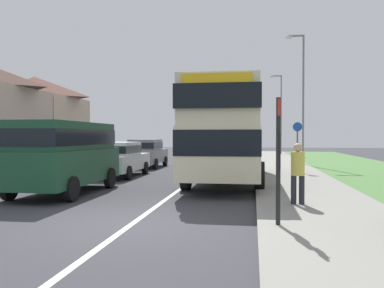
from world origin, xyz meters
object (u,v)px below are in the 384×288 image
Objects in this scene: pedestrian_at_stop at (298,171)px; bus_stop_sign at (278,152)px; double_decker_bus at (228,129)px; parked_van_dark_green at (65,151)px; parked_car_white at (118,157)px; parked_car_grey at (146,152)px; cycle_route_sign at (297,145)px; street_lamp_mid at (302,92)px; street_lamp_far at (280,110)px.

bus_stop_sign is (-0.64, -2.53, 0.56)m from pedestrian_at_stop.
double_decker_bus is 2.01× the size of parked_van_dark_green.
pedestrian_at_stop is (7.22, -7.35, 0.10)m from parked_car_white.
parked_car_grey reaches higher than parked_car_white.
pedestrian_at_stop reaches higher than parked_car_grey.
parked_car_white is (-0.10, 5.59, -0.48)m from parked_van_dark_green.
street_lamp_mid is at bearing 81.73° from cycle_route_sign.
cycle_route_sign is at bearing 82.39° from bus_stop_sign.
parked_car_grey is at bearing 119.84° from pedestrian_at_stop.
parked_van_dark_green reaches higher than parked_car_white.
pedestrian_at_stop is at bearing -45.51° from parked_car_white.
street_lamp_mid reaches higher than parked_car_grey.
double_decker_bus is at bearing -15.42° from parked_car_white.
pedestrian_at_stop is 9.66m from cycle_route_sign.
parked_van_dark_green is 1.99× the size of cycle_route_sign.
bus_stop_sign is at bearing -79.90° from double_decker_bus.
parked_car_grey is at bearing 158.74° from cycle_route_sign.
parked_car_grey is 10.21m from street_lamp_mid.
street_lamp_mid is (8.94, 13.59, 3.23)m from parked_van_dark_green.
parked_van_dark_green is at bearing -88.95° from parked_car_white.
cycle_route_sign reaches higher than parked_car_white.
street_lamp_mid is at bearing 15.26° from parked_car_grey.
parked_van_dark_green is 30.23m from street_lamp_far.
street_lamp_far is (8.71, 23.22, 3.59)m from parked_car_white.
bus_stop_sign is 33.29m from street_lamp_far.
street_lamp_far reaches higher than cycle_route_sign.
parked_car_white is at bearing -164.70° from cycle_route_sign.
parked_van_dark_green is at bearing -106.63° from street_lamp_far.
parked_car_grey is 0.51× the size of street_lamp_mid.
double_decker_bus is at bearing 109.84° from pedestrian_at_stop.
double_decker_bus is 8.63m from bus_stop_sign.
street_lamp_mid is (9.19, 2.51, 3.68)m from parked_car_grey.
parked_van_dark_green reaches higher than parked_car_grey.
parked_car_white is 1.07× the size of parked_car_grey.
parked_car_white is 0.57× the size of street_lamp_far.
street_lamp_mid reaches higher than cycle_route_sign.
parked_van_dark_green is 11.28m from cycle_route_sign.
street_lamp_mid is at bearing 41.50° from parked_car_white.
parked_car_grey is (-0.15, 5.49, 0.04)m from parked_car_white.
bus_stop_sign is (1.51, -8.48, -0.60)m from double_decker_bus.
parked_car_white is 0.55× the size of street_lamp_mid.
parked_car_grey is 14.81m from pedestrian_at_stop.
double_decker_bus reaches higher than parked_car_white.
parked_van_dark_green is (-4.97, -4.20, -0.78)m from double_decker_bus.
bus_stop_sign is at bearing -33.46° from parked_van_dark_green.
street_lamp_far is at bearing 88.63° from cycle_route_sign.
parked_car_grey is (-0.25, 11.09, -0.45)m from parked_van_dark_green.
parked_car_grey is at bearing 91.28° from parked_van_dark_green.
parked_car_white is 25.06m from street_lamp_far.
parked_car_white is at bearing -138.50° from street_lamp_mid.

